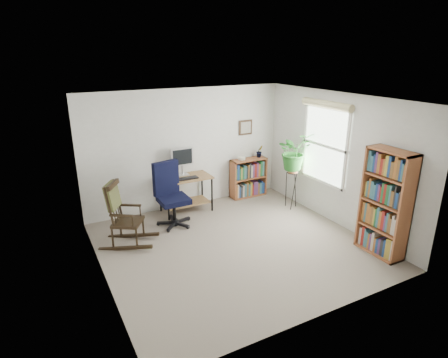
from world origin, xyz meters
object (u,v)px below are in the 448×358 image
desk (186,194)px  rocking_chair (127,213)px  tall_bookshelf (385,203)px  low_bookshelf (248,178)px  office_chair (173,195)px

desk → rocking_chair: 1.60m
rocking_chair → tall_bookshelf: 4.09m
desk → low_bookshelf: 1.53m
office_chair → desk: bearing=36.9°
office_chair → rocking_chair: (-0.92, -0.31, -0.05)m
rocking_chair → desk: bearing=-26.7°
office_chair → tall_bookshelf: 3.55m
desk → office_chair: bearing=-131.7°
desk → office_chair: (-0.44, -0.50, 0.24)m
low_bookshelf → office_chair: bearing=-162.6°
office_chair → low_bookshelf: size_ratio=1.40×
office_chair → tall_bookshelf: bearing=-55.7°
desk → low_bookshelf: size_ratio=1.17×
desk → rocking_chair: (-1.37, -0.81, 0.19)m
office_chair → tall_bookshelf: tall_bookshelf is taller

